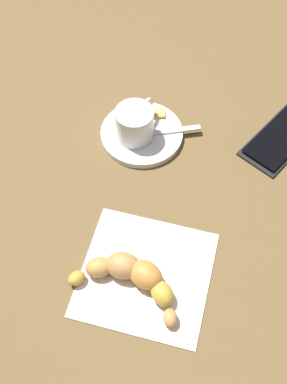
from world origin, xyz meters
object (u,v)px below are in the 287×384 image
object	(u,v)px
espresso_cup	(135,123)
cell_phone	(282,136)
napkin	(146,274)
croissant	(132,275)
saucer	(142,134)
teaspoon	(148,133)
sugar_packet	(144,114)

from	to	relation	value
espresso_cup	cell_phone	xyz separation A→B (m)	(0.04, -0.23, -0.03)
napkin	croissant	distance (m)	0.03
saucer	teaspoon	world-z (taller)	teaspoon
espresso_cup	teaspoon	size ratio (longest dim) A/B	0.66
teaspoon	cell_phone	size ratio (longest dim) A/B	0.75
teaspoon	napkin	world-z (taller)	teaspoon
espresso_cup	cell_phone	bearing A→B (deg)	-79.94
napkin	cell_phone	world-z (taller)	cell_phone
sugar_packet	croissant	distance (m)	0.28
teaspoon	croissant	bearing A→B (deg)	-175.44
teaspoon	cell_phone	xyz separation A→B (m)	(0.04, -0.21, -0.01)
saucer	sugar_packet	bearing A→B (deg)	2.29
espresso_cup	cell_phone	size ratio (longest dim) A/B	0.49
sugar_packet	napkin	bearing A→B (deg)	86.21
sugar_packet	croissant	world-z (taller)	croissant
teaspoon	croissant	world-z (taller)	croissant
espresso_cup	napkin	size ratio (longest dim) A/B	0.48
saucer	sugar_packet	world-z (taller)	sugar_packet
espresso_cup	cell_phone	distance (m)	0.24
teaspoon	cell_phone	bearing A→B (deg)	-79.91
teaspoon	espresso_cup	bearing A→B (deg)	99.72
espresso_cup	teaspoon	bearing A→B (deg)	-80.28
espresso_cup	teaspoon	world-z (taller)	espresso_cup
espresso_cup	teaspoon	xyz separation A→B (m)	(0.00, -0.02, -0.02)
espresso_cup	sugar_packet	xyz separation A→B (m)	(0.04, -0.01, -0.02)
saucer	cell_phone	distance (m)	0.23
sugar_packet	napkin	world-z (taller)	sugar_packet
teaspoon	sugar_packet	size ratio (longest dim) A/B	1.86
teaspoon	napkin	distance (m)	0.24
sugar_packet	croissant	bearing A→B (deg)	82.61
sugar_packet	croissant	size ratio (longest dim) A/B	0.43
espresso_cup	napkin	distance (m)	0.24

